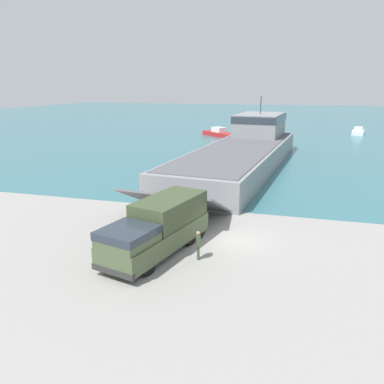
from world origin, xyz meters
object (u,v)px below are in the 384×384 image
(landing_craft, at_px, (245,148))
(moored_boat_b, at_px, (358,132))
(military_truck, at_px, (158,227))
(soldier_on_ramp, at_px, (198,243))
(moored_boat_a, at_px, (221,133))

(landing_craft, relative_size, moored_boat_b, 6.34)
(military_truck, bearing_deg, landing_craft, -168.62)
(soldier_on_ramp, distance_m, moored_boat_a, 54.31)
(soldier_on_ramp, height_order, moored_boat_a, moored_boat_a)
(military_truck, relative_size, moored_boat_a, 1.00)
(soldier_on_ramp, bearing_deg, moored_boat_b, -124.64)
(landing_craft, relative_size, soldier_on_ramp, 22.85)
(landing_craft, height_order, moored_boat_b, landing_craft)
(landing_craft, bearing_deg, soldier_on_ramp, -81.74)
(soldier_on_ramp, bearing_deg, moored_boat_a, -99.78)
(soldier_on_ramp, xyz_separation_m, moored_boat_a, (-9.13, 53.54, -0.41))
(landing_craft, relative_size, moored_boat_a, 4.60)
(soldier_on_ramp, relative_size, moored_boat_b, 0.28)
(moored_boat_a, bearing_deg, landing_craft, 59.88)
(landing_craft, xyz_separation_m, military_truck, (-1.47, -27.39, -0.43))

